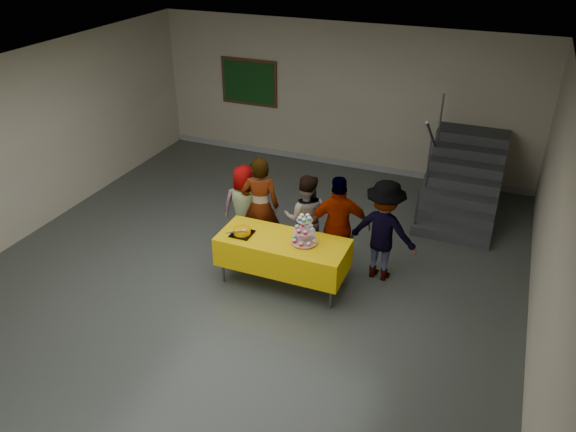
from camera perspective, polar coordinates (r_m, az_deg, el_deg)
name	(u,v)px	position (r m, az deg, el deg)	size (l,w,h in m)	color
room_shell	(226,157)	(7.25, -6.32, 5.97)	(10.00, 10.04, 3.02)	#4C514C
bake_table	(283,252)	(8.13, -0.54, -3.68)	(1.88, 0.78, 0.77)	#595960
cupcake_stand	(304,232)	(7.84, 1.68, -1.64)	(0.38, 0.38, 0.44)	silver
bear_cake	(242,231)	(8.13, -4.69, -1.51)	(0.32, 0.36, 0.12)	black
schoolchild_a	(244,207)	(9.02, -4.46, 0.90)	(0.69, 0.45, 1.42)	#5C5C66
schoolchild_b	(260,206)	(8.78, -2.84, 0.98)	(0.60, 0.39, 1.65)	slate
schoolchild_c	(306,218)	(8.66, 1.81, -0.22)	(0.70, 0.55, 1.44)	slate
schoolchild_d	(338,227)	(8.27, 5.15, -1.14)	(0.95, 0.39, 1.61)	slate
schoolchild_e	(383,230)	(8.31, 9.67, -1.46)	(1.02, 0.59, 1.58)	slate
staircase	(464,180)	(10.91, 17.43, 3.49)	(1.30, 2.40, 2.04)	#424447
noticeboard	(249,82)	(12.48, -3.97, 13.39)	(1.30, 0.05, 1.00)	#472B16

